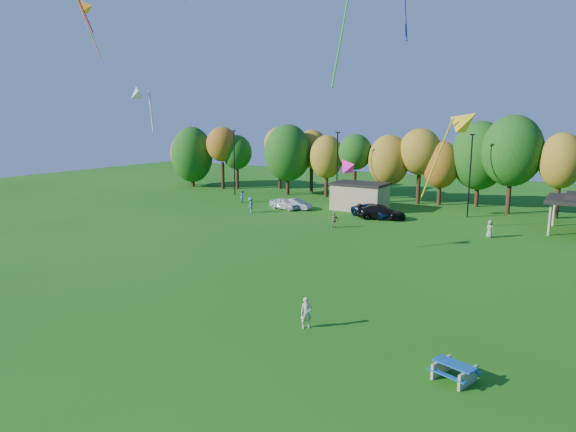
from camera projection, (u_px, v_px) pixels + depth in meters
The scene contains 18 objects.
ground at pixel (233, 350), 24.04m from camera, with size 160.00×160.00×0.00m, color #19600F.
tree_line at pixel (455, 159), 61.72m from camera, with size 93.57×10.55×11.15m.
lamp_posts at pixel (470, 173), 55.73m from camera, with size 64.50×0.25×9.09m.
utility_building at pixel (360, 196), 60.76m from camera, with size 6.30×4.30×3.25m.
picnic_table at pixel (454, 370), 21.23m from camera, with size 2.04×1.85×0.74m.
kite_flyer at pixel (306, 313), 26.47m from camera, with size 0.60×0.39×1.64m, color beige.
car_a at pixel (285, 203), 61.38m from camera, with size 1.63×4.04×1.38m, color silver.
car_b at pixel (296, 204), 61.25m from camera, with size 1.33×3.81×1.26m, color #A2A2A7.
car_c at pixel (374, 211), 56.42m from camera, with size 2.38×5.17×1.44m, color #0B1F45.
car_d at pixel (381, 212), 55.29m from camera, with size 2.13×5.23×1.52m, color black.
far_person_0 at pixel (243, 196), 66.29m from camera, with size 0.78×0.60×1.60m, color #5696BF.
far_person_2 at pixel (334, 220), 50.92m from camera, with size 0.90×0.37×1.54m, color olive.
far_person_3 at pixel (490, 229), 46.68m from camera, with size 0.79×0.51×1.62m, color #879F6D.
far_person_4 at pixel (251, 205), 59.11m from camera, with size 1.14×0.66×1.77m, color teal.
kite_1 at pixel (83, 6), 44.25m from camera, with size 3.25×1.92×5.45m.
kite_5 at pixel (137, 92), 35.99m from camera, with size 2.09×1.71×3.47m.
kite_6 at pixel (466, 121), 28.14m from camera, with size 3.42×1.74×5.57m.
kite_9 at pixel (346, 165), 28.71m from camera, with size 1.47×1.26×1.25m.
Camera 1 is at (13.84, -17.86, 10.68)m, focal length 32.00 mm.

